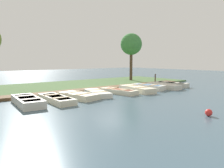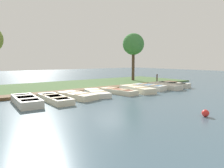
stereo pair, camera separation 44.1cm
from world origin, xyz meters
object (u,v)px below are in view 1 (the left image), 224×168
at_px(rowboat_3, 97,93).
at_px(buoy, 209,113).
at_px(mooring_post_far, 155,79).
at_px(park_tree_left, 131,45).
at_px(rowboat_1, 56,99).
at_px(rowboat_5, 137,89).
at_px(rowboat_6, 148,87).
at_px(rowboat_8, 171,84).
at_px(rowboat_4, 119,91).
at_px(rowboat_2, 78,96).
at_px(rowboat_0, 28,101).
at_px(rowboat_7, 163,86).

relative_size(rowboat_3, buoy, 9.81).
height_order(mooring_post_far, park_tree_left, park_tree_left).
relative_size(rowboat_1, buoy, 10.72).
relative_size(rowboat_3, rowboat_5, 0.91).
relative_size(rowboat_1, rowboat_6, 1.15).
bearing_deg(rowboat_8, park_tree_left, 162.85).
height_order(rowboat_1, mooring_post_far, mooring_post_far).
height_order(rowboat_3, rowboat_6, rowboat_6).
xyz_separation_m(rowboat_1, rowboat_3, (-0.43, 3.22, -0.01)).
height_order(rowboat_8, buoy, rowboat_8).
relative_size(rowboat_4, rowboat_8, 0.97).
height_order(rowboat_2, rowboat_3, rowboat_2).
xyz_separation_m(rowboat_2, rowboat_8, (-0.21, 9.93, 0.02)).
relative_size(rowboat_1, park_tree_left, 0.61).
bearing_deg(buoy, rowboat_1, -151.79).
relative_size(rowboat_8, mooring_post_far, 3.06).
xyz_separation_m(rowboat_3, buoy, (7.65, 0.66, -0.02)).
bearing_deg(rowboat_0, rowboat_7, 94.07).
bearing_deg(mooring_post_far, rowboat_2, -75.90).
height_order(rowboat_3, park_tree_left, park_tree_left).
bearing_deg(rowboat_0, rowboat_4, 94.69).
bearing_deg(rowboat_6, park_tree_left, 137.31).
height_order(rowboat_5, rowboat_8, rowboat_8).
bearing_deg(rowboat_0, rowboat_3, 97.56).
bearing_deg(rowboat_8, rowboat_1, -99.08).
bearing_deg(rowboat_0, rowboat_2, 94.39).
bearing_deg(park_tree_left, rowboat_0, -65.35).
distance_m(rowboat_0, rowboat_2, 3.16).
height_order(rowboat_4, mooring_post_far, mooring_post_far).
bearing_deg(rowboat_8, buoy, -56.06).
bearing_deg(rowboat_7, rowboat_0, -86.66).
xyz_separation_m(rowboat_6, buoy, (7.56, -4.43, -0.06)).
bearing_deg(park_tree_left, rowboat_2, -59.17).
distance_m(rowboat_2, rowboat_6, 6.73).
bearing_deg(rowboat_4, rowboat_3, -106.11).
xyz_separation_m(rowboat_0, rowboat_8, (-0.20, 13.09, -0.01)).
height_order(rowboat_3, rowboat_8, rowboat_8).
relative_size(rowboat_4, mooring_post_far, 2.95).
distance_m(rowboat_8, mooring_post_far, 2.54).
bearing_deg(rowboat_2, rowboat_6, 80.05).
xyz_separation_m(rowboat_3, rowboat_5, (0.41, 3.45, 0.04)).
relative_size(rowboat_3, park_tree_left, 0.56).
bearing_deg(mooring_post_far, rowboat_4, -69.87).
xyz_separation_m(rowboat_2, rowboat_3, (-0.26, 1.64, -0.02)).
bearing_deg(rowboat_2, rowboat_4, 79.04).
xyz_separation_m(rowboat_6, mooring_post_far, (-2.48, 3.82, 0.31)).
relative_size(rowboat_2, park_tree_left, 0.53).
bearing_deg(park_tree_left, rowboat_4, -48.84).
distance_m(rowboat_2, rowboat_5, 5.10).
height_order(rowboat_0, park_tree_left, park_tree_left).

